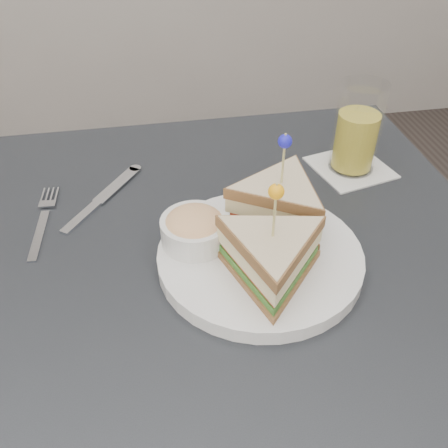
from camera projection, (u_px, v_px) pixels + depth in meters
table at (218, 297)px, 0.72m from camera, size 0.80×0.80×0.75m
plate_meal at (264, 234)px, 0.64m from camera, size 0.34×0.34×0.16m
cutlery_fork at (44, 218)px, 0.73m from camera, size 0.03×0.17×0.00m
cutlery_knife at (101, 200)px, 0.77m from camera, size 0.13×0.17×0.01m
drink_set at (357, 133)px, 0.80m from camera, size 0.14×0.14×0.15m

